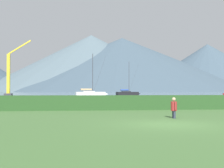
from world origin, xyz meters
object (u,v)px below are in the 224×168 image
(dock_crane, at_px, (9,78))
(person_seated_viewer, at_px, (174,107))
(sailboat_slip_4, at_px, (128,93))
(sailboat_slip_5, at_px, (91,94))

(dock_crane, bearing_deg, person_seated_viewer, -70.23)
(sailboat_slip_4, height_order, sailboat_slip_5, sailboat_slip_5)
(sailboat_slip_5, height_order, person_seated_viewer, sailboat_slip_5)
(sailboat_slip_5, bearing_deg, sailboat_slip_4, 43.59)
(sailboat_slip_5, relative_size, dock_crane, 0.74)
(sailboat_slip_5, xyz_separation_m, person_seated_viewer, (2.05, -62.92, -0.07))
(person_seated_viewer, bearing_deg, sailboat_slip_5, 89.16)
(person_seated_viewer, bearing_deg, dock_crane, 107.07)
(sailboat_slip_5, distance_m, dock_crane, 23.23)
(sailboat_slip_4, xyz_separation_m, dock_crane, (-35.26, -11.97, 4.50))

